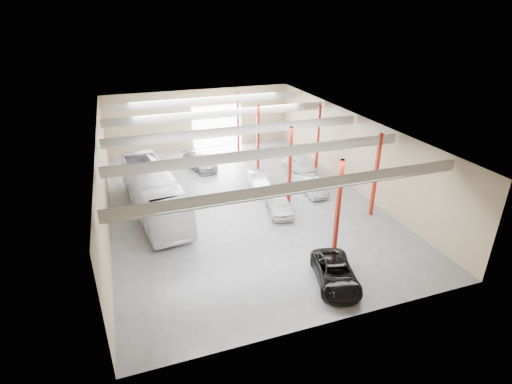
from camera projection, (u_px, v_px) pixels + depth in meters
depot_shell at (239, 146)px, 33.88m from camera, size 22.12×32.12×7.06m
coach_bus at (153, 191)px, 32.99m from camera, size 4.65×13.61×3.72m
black_sedan at (336, 273)px, 24.77m from camera, size 3.61×5.53×1.41m
car_row_a at (279, 203)px, 33.38m from camera, size 2.77×4.92×1.58m
car_row_b at (258, 181)px, 37.86m from camera, size 2.11×4.56×1.45m
car_row_c at (200, 162)px, 42.40m from camera, size 3.46×5.49×1.48m
car_right_near at (311, 185)px, 36.88m from camera, size 1.71×4.50×1.47m
car_right_far at (299, 164)px, 41.68m from camera, size 2.77×4.72×1.51m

